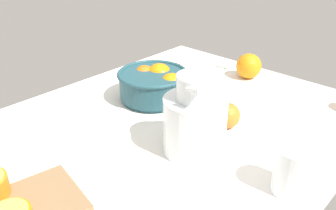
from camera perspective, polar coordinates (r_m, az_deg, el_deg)
name	(u,v)px	position (r cm, az deg, el deg)	size (l,w,h in cm)	color
ground_plane	(164,133)	(96.86, -0.67, -4.44)	(113.35, 85.73, 3.00)	white
fruit_bowl	(154,84)	(109.32, -2.23, 3.45)	(21.60, 21.60, 10.32)	#234C56
juice_pitcher	(195,125)	(84.04, 4.30, -3.13)	(18.33, 15.00, 20.10)	white
second_glass	(292,172)	(77.01, 19.23, -10.06)	(7.63, 7.63, 10.27)	white
loose_orange_1	(227,115)	(96.17, 9.44, -1.66)	(6.95, 6.95, 6.95)	orange
loose_orange_2	(249,66)	(128.33, 12.78, 6.09)	(8.76, 8.76, 8.76)	orange
spoon	(173,64)	(138.42, 0.88, 6.62)	(13.19, 5.63, 1.00)	silver
herb_sprig_1	(220,67)	(137.35, 8.38, 6.08)	(1.26, 7.22, 0.94)	#4E6E43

